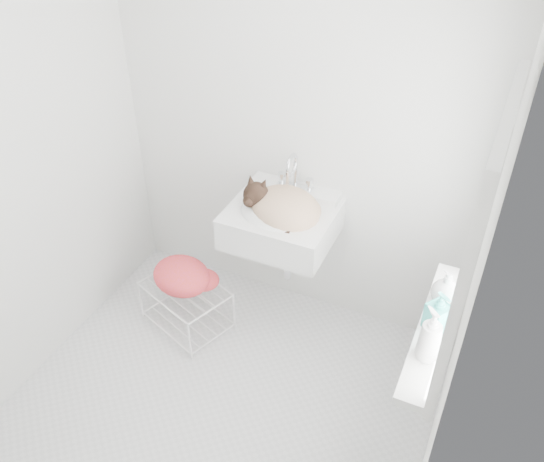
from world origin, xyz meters
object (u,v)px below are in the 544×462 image
at_px(sink, 282,210).
at_px(bottle_c, 443,302).
at_px(cat, 283,206).
at_px(bottle_a, 426,357).
at_px(bottle_b, 435,328).
at_px(wire_rack, 187,305).

height_order(sink, bottle_c, sink).
height_order(cat, bottle_a, cat).
bearing_deg(bottle_b, sink, 150.42).
bearing_deg(cat, bottle_c, -7.29).
xyz_separation_m(sink, wire_rack, (-0.52, -0.28, -0.70)).
distance_m(bottle_a, bottle_c, 0.36).
bearing_deg(bottle_c, cat, 159.83).
distance_m(cat, bottle_c, 1.02).
relative_size(cat, bottle_b, 2.34).
bearing_deg(sink, wire_rack, -151.18).
relative_size(cat, wire_rack, 0.94).
height_order(bottle_b, bottle_c, bottle_b).
xyz_separation_m(bottle_a, bottle_b, (0.00, 0.18, 0.00)).
bearing_deg(bottle_b, wire_rack, 169.87).
xyz_separation_m(sink, bottle_b, (0.97, -0.55, 0.00)).
height_order(cat, bottle_b, cat).
height_order(bottle_a, bottle_c, bottle_a).
distance_m(cat, bottle_b, 1.09).
distance_m(wire_rack, bottle_b, 1.66).
xyz_separation_m(cat, bottle_c, (0.96, -0.35, -0.04)).
distance_m(wire_rack, bottle_c, 1.64).
relative_size(sink, cat, 1.26).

